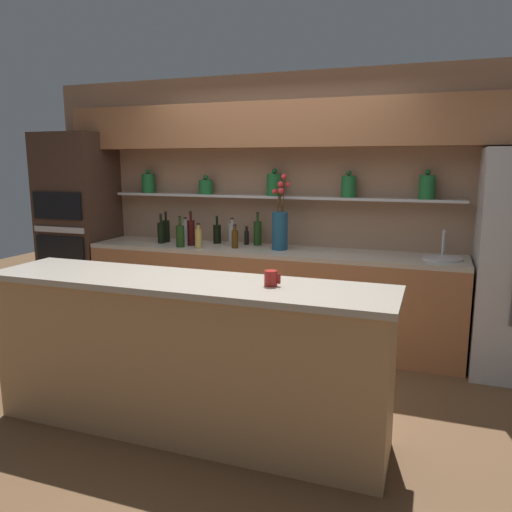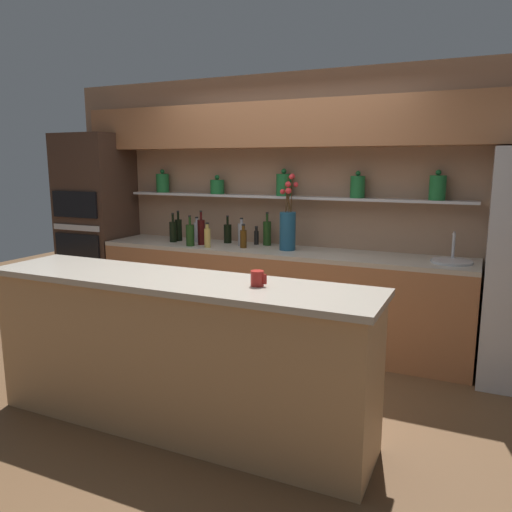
{
  "view_description": "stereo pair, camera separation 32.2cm",
  "coord_description": "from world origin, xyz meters",
  "px_view_note": "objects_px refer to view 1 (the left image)",
  "views": [
    {
      "loc": [
        1.46,
        -3.26,
        1.74
      ],
      "look_at": [
        0.16,
        0.34,
        1.02
      ],
      "focal_mm": 35.0,
      "sensor_mm": 36.0,
      "label": 1
    },
    {
      "loc": [
        1.76,
        -3.13,
        1.74
      ],
      "look_at": [
        0.16,
        0.34,
        1.02
      ],
      "focal_mm": 35.0,
      "sensor_mm": 36.0,
      "label": 2
    }
  ],
  "objects_px": {
    "flower_vase": "(280,227)",
    "bottle_wine_10": "(191,232)",
    "bottle_wine_2": "(258,233)",
    "oven_tower": "(79,228)",
    "bottle_spirit_5": "(198,238)",
    "bottle_spirit_6": "(185,232)",
    "bottle_spirit_9": "(232,234)",
    "bottle_wine_0": "(217,234)",
    "bottle_spirit_8": "(235,238)",
    "sink_fixture": "(442,257)",
    "bottle_wine_4": "(180,236)",
    "bottle_wine_7": "(166,230)",
    "bottle_wine_1": "(161,232)",
    "bottle_sauce_3": "(247,237)",
    "coffee_mug": "(271,278)"
  },
  "relations": [
    {
      "from": "flower_vase",
      "to": "bottle_wine_10",
      "type": "bearing_deg",
      "value": -175.61
    },
    {
      "from": "bottle_wine_2",
      "to": "oven_tower",
      "type": "bearing_deg",
      "value": -174.7
    },
    {
      "from": "bottle_spirit_5",
      "to": "bottle_spirit_6",
      "type": "distance_m",
      "value": 0.41
    },
    {
      "from": "flower_vase",
      "to": "bottle_spirit_9",
      "type": "relative_size",
      "value": 2.56
    },
    {
      "from": "bottle_wine_0",
      "to": "bottle_spirit_8",
      "type": "xyz_separation_m",
      "value": [
        0.28,
        -0.21,
        -0.01
      ]
    },
    {
      "from": "sink_fixture",
      "to": "bottle_wine_4",
      "type": "xyz_separation_m",
      "value": [
        -2.44,
        -0.18,
        0.09
      ]
    },
    {
      "from": "bottle_spirit_5",
      "to": "bottle_wine_7",
      "type": "relative_size",
      "value": 0.76
    },
    {
      "from": "bottle_spirit_8",
      "to": "bottle_wine_10",
      "type": "relative_size",
      "value": 0.67
    },
    {
      "from": "bottle_wine_1",
      "to": "sink_fixture",
      "type": "bearing_deg",
      "value": 0.71
    },
    {
      "from": "bottle_sauce_3",
      "to": "oven_tower",
      "type": "bearing_deg",
      "value": -174.42
    },
    {
      "from": "bottle_spirit_5",
      "to": "bottle_spirit_9",
      "type": "height_order",
      "value": "bottle_spirit_9"
    },
    {
      "from": "bottle_wine_1",
      "to": "bottle_wine_7",
      "type": "bearing_deg",
      "value": 86.57
    },
    {
      "from": "bottle_wine_2",
      "to": "bottle_spirit_6",
      "type": "relative_size",
      "value": 1.28
    },
    {
      "from": "bottle_wine_1",
      "to": "coffee_mug",
      "type": "xyz_separation_m",
      "value": [
        1.76,
        -1.74,
        0.03
      ]
    },
    {
      "from": "oven_tower",
      "to": "bottle_wine_4",
      "type": "height_order",
      "value": "oven_tower"
    },
    {
      "from": "coffee_mug",
      "to": "bottle_spirit_5",
      "type": "bearing_deg",
      "value": 128.49
    },
    {
      "from": "bottle_spirit_5",
      "to": "bottle_sauce_3",
      "type": "bearing_deg",
      "value": 44.97
    },
    {
      "from": "flower_vase",
      "to": "bottle_sauce_3",
      "type": "xyz_separation_m",
      "value": [
        -0.4,
        0.17,
        -0.14
      ]
    },
    {
      "from": "oven_tower",
      "to": "bottle_sauce_3",
      "type": "height_order",
      "value": "oven_tower"
    },
    {
      "from": "bottle_wine_2",
      "to": "bottle_spirit_8",
      "type": "xyz_separation_m",
      "value": [
        -0.15,
        -0.24,
        -0.03
      ]
    },
    {
      "from": "oven_tower",
      "to": "bottle_spirit_5",
      "type": "xyz_separation_m",
      "value": [
        1.55,
        -0.18,
        -0.0
      ]
    },
    {
      "from": "bottle_wine_10",
      "to": "sink_fixture",
      "type": "bearing_deg",
      "value": 1.56
    },
    {
      "from": "bottle_wine_2",
      "to": "bottle_spirit_6",
      "type": "bearing_deg",
      "value": -174.33
    },
    {
      "from": "bottle_wine_7",
      "to": "flower_vase",
      "type": "bearing_deg",
      "value": -2.42
    },
    {
      "from": "bottle_spirit_6",
      "to": "bottle_wine_7",
      "type": "distance_m",
      "value": 0.21
    },
    {
      "from": "bottle_spirit_6",
      "to": "bottle_wine_7",
      "type": "height_order",
      "value": "bottle_wine_7"
    },
    {
      "from": "bottle_wine_0",
      "to": "bottle_spirit_5",
      "type": "height_order",
      "value": "bottle_wine_0"
    },
    {
      "from": "bottle_wine_0",
      "to": "bottle_spirit_6",
      "type": "bearing_deg",
      "value": -172.0
    },
    {
      "from": "bottle_spirit_9",
      "to": "bottle_wine_10",
      "type": "distance_m",
      "value": 0.41
    },
    {
      "from": "bottle_wine_4",
      "to": "bottle_spirit_6",
      "type": "relative_size",
      "value": 1.17
    },
    {
      "from": "bottle_wine_0",
      "to": "bottle_wine_4",
      "type": "bearing_deg",
      "value": -127.19
    },
    {
      "from": "sink_fixture",
      "to": "bottle_sauce_3",
      "type": "height_order",
      "value": "sink_fixture"
    },
    {
      "from": "bottle_wine_4",
      "to": "bottle_wine_1",
      "type": "bearing_deg",
      "value": 153.92
    },
    {
      "from": "bottle_spirit_9",
      "to": "bottle_wine_2",
      "type": "bearing_deg",
      "value": 28.74
    },
    {
      "from": "bottle_wine_10",
      "to": "bottle_spirit_6",
      "type": "bearing_deg",
      "value": 132.51
    },
    {
      "from": "bottle_spirit_6",
      "to": "bottle_spirit_9",
      "type": "distance_m",
      "value": 0.55
    },
    {
      "from": "bottle_wine_0",
      "to": "bottle_wine_4",
      "type": "relative_size",
      "value": 0.93
    },
    {
      "from": "bottle_wine_7",
      "to": "bottle_spirit_9",
      "type": "bearing_deg",
      "value": -0.38
    },
    {
      "from": "bottle_spirit_6",
      "to": "bottle_wine_10",
      "type": "xyz_separation_m",
      "value": [
        0.15,
        -0.17,
        0.02
      ]
    },
    {
      "from": "bottle_wine_2",
      "to": "bottle_sauce_3",
      "type": "bearing_deg",
      "value": -179.27
    },
    {
      "from": "bottle_wine_4",
      "to": "bottle_spirit_9",
      "type": "height_order",
      "value": "bottle_wine_4"
    },
    {
      "from": "bottle_spirit_6",
      "to": "bottle_wine_10",
      "type": "relative_size",
      "value": 0.75
    },
    {
      "from": "flower_vase",
      "to": "bottle_wine_10",
      "type": "height_order",
      "value": "flower_vase"
    },
    {
      "from": "bottle_spirit_5",
      "to": "coffee_mug",
      "type": "relative_size",
      "value": 2.48
    },
    {
      "from": "bottle_wine_0",
      "to": "bottle_spirit_5",
      "type": "bearing_deg",
      "value": -98.12
    },
    {
      "from": "bottle_wine_1",
      "to": "bottle_spirit_5",
      "type": "bearing_deg",
      "value": -16.96
    },
    {
      "from": "oven_tower",
      "to": "bottle_spirit_5",
      "type": "relative_size",
      "value": 8.39
    },
    {
      "from": "oven_tower",
      "to": "coffee_mug",
      "type": "height_order",
      "value": "oven_tower"
    },
    {
      "from": "bottle_wine_2",
      "to": "sink_fixture",
      "type": "bearing_deg",
      "value": -5.77
    },
    {
      "from": "bottle_spirit_6",
      "to": "coffee_mug",
      "type": "xyz_separation_m",
      "value": [
        1.55,
        -1.87,
        0.04
      ]
    }
  ]
}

